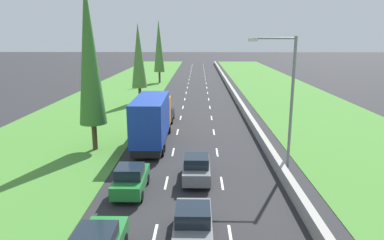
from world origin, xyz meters
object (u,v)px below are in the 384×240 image
grey_hatchback_centre_lane (193,223)px  poplar_tree_third (139,56)px  green_hatchback_left_lane_third (131,179)px  poplar_tree_second (89,53)px  black_hatchback_left_lane (165,114)px  grey_hatchback_centre_lane_third (196,168)px  street_light_mast (287,93)px  poplar_tree_fourth (159,46)px  blue_box_truck_left_lane (152,119)px

grey_hatchback_centre_lane → poplar_tree_third: (-7.83, 33.24, 5.58)m
green_hatchback_left_lane_third → poplar_tree_third: (-4.12, 28.37, 5.58)m
poplar_tree_second → poplar_tree_third: 20.46m
grey_hatchback_centre_lane → black_hatchback_left_lane: size_ratio=1.00×
grey_hatchback_centre_lane → poplar_tree_third: 34.60m
grey_hatchback_centre_lane_third → black_hatchback_left_lane: 16.35m
poplar_tree_third → street_light_mast: (14.05, -23.91, -1.19)m
grey_hatchback_centre_lane_third → poplar_tree_third: (-7.95, 26.54, 5.58)m
green_hatchback_left_lane_third → black_hatchback_left_lane: bearing=88.8°
black_hatchback_left_lane → poplar_tree_second: bearing=-116.0°
grey_hatchback_centre_lane_third → street_light_mast: 7.96m
grey_hatchback_centre_lane → poplar_tree_fourth: 55.76m
green_hatchback_left_lane_third → street_light_mast: (9.93, 4.45, 4.40)m
grey_hatchback_centre_lane_third → poplar_tree_third: size_ratio=0.36×
grey_hatchback_centre_lane → poplar_tree_third: poplar_tree_third is taller
grey_hatchback_centre_lane_third → green_hatchback_left_lane_third: bearing=-154.5°
grey_hatchback_centre_lane_third → blue_box_truck_left_lane: bearing=116.1°
blue_box_truck_left_lane → poplar_tree_fourth: poplar_tree_fourth is taller
blue_box_truck_left_lane → poplar_tree_third: (-4.19, 18.86, 4.24)m
blue_box_truck_left_lane → poplar_tree_second: poplar_tree_second is taller
grey_hatchback_centre_lane → grey_hatchback_centre_lane_third: bearing=89.0°
grey_hatchback_centre_lane → green_hatchback_left_lane_third: same height
grey_hatchback_centre_lane → poplar_tree_fourth: bearing=97.8°
grey_hatchback_centre_lane_third → street_light_mast: size_ratio=0.43×
grey_hatchback_centre_lane → green_hatchback_left_lane_third: bearing=127.4°
poplar_tree_second → poplar_tree_fourth: bearing=89.1°
blue_box_truck_left_lane → poplar_tree_second: bearing=-161.0°
grey_hatchback_centre_lane → blue_box_truck_left_lane: bearing=104.2°
blue_box_truck_left_lane → green_hatchback_left_lane_third: bearing=-90.5°
black_hatchback_left_lane → poplar_tree_fourth: bearing=97.3°
blue_box_truck_left_lane → grey_hatchback_centre_lane_third: 8.65m
poplar_tree_second → street_light_mast: bearing=-13.7°
grey_hatchback_centre_lane → grey_hatchback_centre_lane_third: size_ratio=1.00×
grey_hatchback_centre_lane → blue_box_truck_left_lane: blue_box_truck_left_lane is taller
black_hatchback_left_lane → poplar_tree_second: (-4.81, -9.86, 6.88)m
black_hatchback_left_lane → poplar_tree_second: size_ratio=0.29×
green_hatchback_left_lane_third → street_light_mast: size_ratio=0.43×
green_hatchback_left_lane_third → blue_box_truck_left_lane: blue_box_truck_left_lane is taller
blue_box_truck_left_lane → street_light_mast: size_ratio=1.04×
blue_box_truck_left_lane → grey_hatchback_centre_lane_third: size_ratio=2.41×
poplar_tree_fourth → street_light_mast: 47.62m
grey_hatchback_centre_lane_third → poplar_tree_fourth: poplar_tree_fourth is taller
black_hatchback_left_lane → grey_hatchback_centre_lane_third: bearing=-77.8°
poplar_tree_second → poplar_tree_third: bearing=89.1°
poplar_tree_fourth → street_light_mast: bearing=-73.3°
grey_hatchback_centre_lane_third → poplar_tree_second: 12.37m
poplar_tree_fourth → grey_hatchback_centre_lane: bearing=-82.2°
blue_box_truck_left_lane → grey_hatchback_centre_lane_third: blue_box_truck_left_lane is taller
black_hatchback_left_lane → poplar_tree_fourth: poplar_tree_fourth is taller
grey_hatchback_centre_lane → street_light_mast: size_ratio=0.43×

